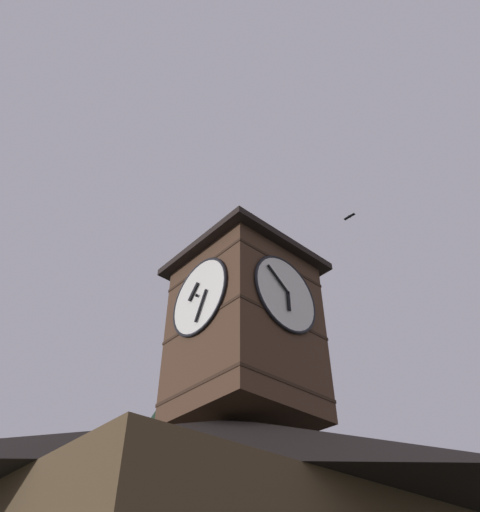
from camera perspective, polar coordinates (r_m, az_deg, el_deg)
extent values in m
pyramid|color=black|center=(13.81, -0.80, -23.93)|extent=(12.58, 10.56, 2.71)
cube|color=#4C3323|center=(15.87, 0.55, -9.94)|extent=(3.75, 3.75, 5.52)
cube|color=#352318|center=(14.98, 0.60, -16.99)|extent=(3.79, 3.79, 0.10)
cube|color=#352318|center=(15.86, 0.55, -10.02)|extent=(3.79, 3.79, 0.10)
cube|color=#352318|center=(16.95, 0.51, -3.87)|extent=(3.79, 3.79, 0.10)
cylinder|color=white|center=(15.17, 5.39, -4.47)|extent=(2.58, 0.10, 2.58)
torus|color=black|center=(15.16, 5.45, -4.43)|extent=(2.68, 0.10, 2.68)
cube|color=black|center=(14.94, 5.74, -5.33)|extent=(0.12, 0.04, 0.65)
cube|color=black|center=(15.05, 4.49, -2.69)|extent=(0.88, 0.04, 0.72)
sphere|color=black|center=(15.11, 5.69, -4.29)|extent=(0.10, 0.10, 0.10)
cylinder|color=white|center=(15.29, -4.79, -4.80)|extent=(0.10, 2.58, 2.58)
torus|color=black|center=(15.27, -4.86, -4.76)|extent=(0.10, 2.68, 2.68)
cube|color=black|center=(15.52, -5.50, -4.21)|extent=(0.04, 0.50, 0.57)
cube|color=black|center=(14.82, -4.65, -5.82)|extent=(0.04, 0.53, 0.99)
sphere|color=black|center=(15.23, -5.12, -4.64)|extent=(0.10, 0.10, 0.10)
cube|color=black|center=(17.45, 0.49, -1.59)|extent=(4.45, 4.45, 0.25)
cylinder|color=tan|center=(17.91, 0.48, 0.33)|extent=(2.16, 2.16, 1.26)
cylinder|color=#2D2319|center=(17.62, 0.49, -0.86)|extent=(2.22, 2.22, 0.10)
cylinder|color=#2D2319|center=(17.81, 0.48, -0.06)|extent=(2.22, 2.22, 0.10)
cylinder|color=#2D2319|center=(18.01, 0.48, 0.72)|extent=(2.22, 2.22, 0.10)
cylinder|color=#2D2319|center=(18.21, 0.47, 1.49)|extent=(2.22, 2.22, 0.10)
cone|color=#2D3847|center=(18.74, 0.46, 3.36)|extent=(2.46, 2.46, 1.29)
sphere|color=#2D3847|center=(19.24, 0.45, 5.01)|extent=(0.16, 0.16, 0.16)
cone|color=black|center=(17.89, -7.24, -26.30)|extent=(4.57, 4.57, 2.50)
cone|color=black|center=(18.37, -6.74, -20.56)|extent=(3.70, 3.70, 2.93)
cone|color=black|center=(18.92, -6.38, -16.04)|extent=(2.83, 2.83, 2.72)
cone|color=#15341A|center=(19.53, -6.07, -12.01)|extent=(1.95, 1.95, 2.35)
sphere|color=silver|center=(53.94, -14.68, -23.33)|extent=(2.27, 2.27, 2.27)
ellipsoid|color=black|center=(24.05, 12.75, 4.54)|extent=(0.20, 0.12, 0.11)
cube|color=black|center=(24.10, 12.46, 4.38)|extent=(0.15, 0.31, 0.04)
cube|color=black|center=(23.99, 13.04, 4.71)|extent=(0.15, 0.31, 0.04)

